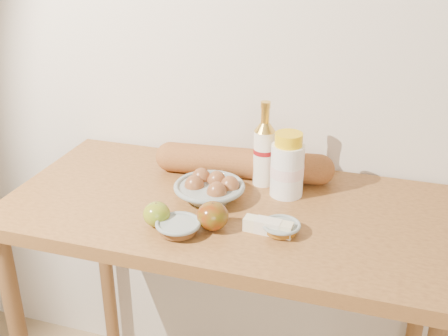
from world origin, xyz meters
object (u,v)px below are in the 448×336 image
at_px(cream_bottle, 287,167).
at_px(bourbon_bottle, 264,151).
at_px(egg_bowl, 210,189).
at_px(table, 227,243).
at_px(baguette, 243,163).

bearing_deg(cream_bottle, bourbon_bottle, 145.17).
bearing_deg(bourbon_bottle, egg_bowl, -149.55).
bearing_deg(egg_bowl, table, -16.85).
bearing_deg(cream_bottle, table, -147.45).
height_order(egg_bowl, baguette, baguette).
xyz_separation_m(cream_bottle, baguette, (-0.15, 0.07, -0.04)).
bearing_deg(cream_bottle, baguette, 149.85).
relative_size(table, cream_bottle, 6.60).
distance_m(table, cream_bottle, 0.27).
xyz_separation_m(table, cream_bottle, (0.14, 0.10, 0.21)).
distance_m(egg_bowl, baguette, 0.17).
bearing_deg(table, cream_bottle, 36.55).
height_order(table, bourbon_bottle, bourbon_bottle).
bearing_deg(egg_bowl, baguette, 73.03).
bearing_deg(egg_bowl, cream_bottle, 24.14).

